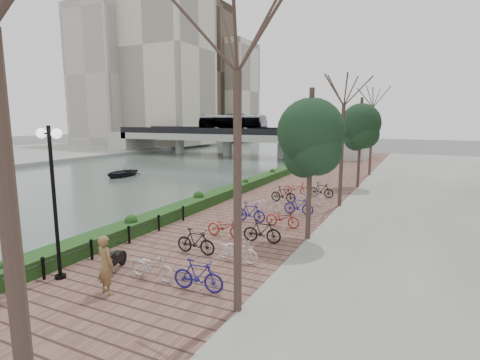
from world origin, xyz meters
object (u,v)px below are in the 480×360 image
Objects in this scene: lamppost at (52,170)px; motorcycle at (115,259)px; boat at (121,173)px; pedestrian at (106,265)px.

motorcycle is (1.23, 1.24, -3.18)m from lamppost.
boat is at bearing 129.15° from lamppost.
lamppost is 3.50m from pedestrian.
lamppost is 2.76× the size of pedestrian.
motorcycle is at bearing 45.27° from lamppost.
pedestrian reaches higher than motorcycle.
pedestrian is (1.00, -1.38, 0.48)m from motorcycle.
pedestrian is at bearing -49.01° from boat.
pedestrian is at bearing -72.31° from motorcycle.
motorcycle reaches higher than boat.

